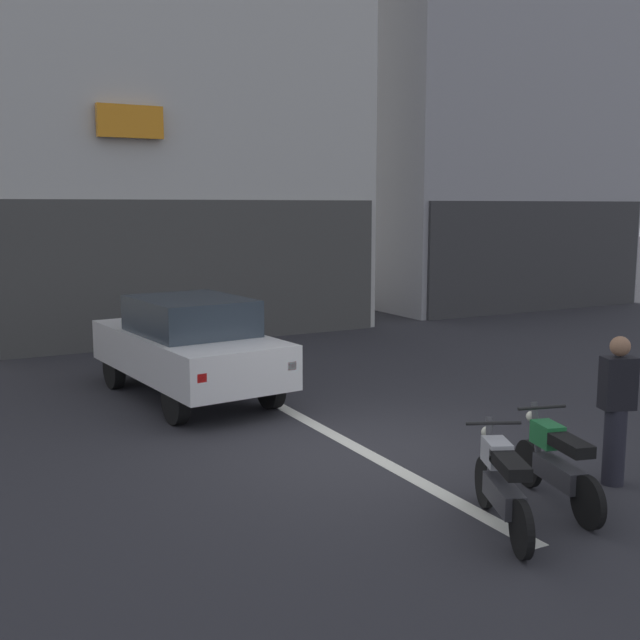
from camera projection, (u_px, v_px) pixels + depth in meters
ground_plane at (368, 454)px, 9.54m from camera, size 120.00×120.00×0.00m
lane_centre_line at (205, 366)px, 14.77m from camera, size 0.20×18.00×0.01m
building_mid_block at (147, 28)px, 19.73m from camera, size 9.08×8.13×15.28m
car_white_crossing_near at (188, 344)px, 12.16m from camera, size 2.17×4.26×1.64m
motorcycle_silver_row_leftmost at (502, 484)px, 7.24m from camera, size 0.77×1.55×0.98m
motorcycle_green_row_left_mid at (556, 463)px, 7.83m from camera, size 0.60×1.63×0.98m
person_by_motorcycles at (616, 409)px, 8.38m from camera, size 0.41×0.33×1.67m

